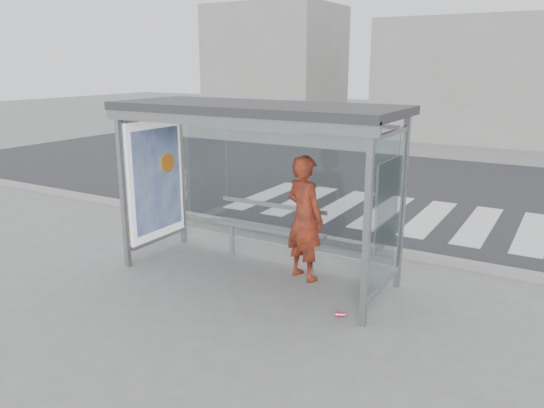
{
  "coord_description": "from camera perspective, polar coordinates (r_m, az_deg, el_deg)",
  "views": [
    {
      "loc": [
        4.05,
        -6.46,
        3.17
      ],
      "look_at": [
        0.16,
        0.2,
        1.12
      ],
      "focal_mm": 35.0,
      "sensor_mm": 36.0,
      "label": 1
    }
  ],
  "objects": [
    {
      "name": "ground",
      "position": [
        8.25,
        -1.7,
        -7.69
      ],
      "size": [
        80.0,
        80.0,
        0.0
      ],
      "primitive_type": "plane",
      "color": "slate",
      "rests_on": "ground"
    },
    {
      "name": "road",
      "position": [
        14.41,
        13.2,
        1.79
      ],
      "size": [
        30.0,
        10.0,
        0.01
      ],
      "primitive_type": "cube",
      "color": "#27272A",
      "rests_on": "ground"
    },
    {
      "name": "curb",
      "position": [
        9.84,
        4.33,
        -3.58
      ],
      "size": [
        30.0,
        0.18,
        0.12
      ],
      "primitive_type": "cube",
      "color": "gray",
      "rests_on": "ground"
    },
    {
      "name": "crosswalk",
      "position": [
        11.81,
        14.17,
        -1.14
      ],
      "size": [
        7.55,
        3.0,
        0.0
      ],
      "color": "silver",
      "rests_on": "ground"
    },
    {
      "name": "bus_shelter",
      "position": [
        7.97,
        -3.86,
        6.3
      ],
      "size": [
        4.25,
        1.65,
        2.62
      ],
      "color": "gray",
      "rests_on": "ground"
    },
    {
      "name": "building_left",
      "position": [
        28.21,
        0.42,
        14.53
      ],
      "size": [
        6.0,
        5.0,
        6.0
      ],
      "primitive_type": "cube",
      "color": "gray",
      "rests_on": "ground"
    },
    {
      "name": "building_center",
      "position": [
        24.8,
        21.39,
        12.34
      ],
      "size": [
        8.0,
        5.0,
        5.0
      ],
      "primitive_type": "cube",
      "color": "gray",
      "rests_on": "ground"
    },
    {
      "name": "person",
      "position": [
        7.88,
        3.52,
        -1.52
      ],
      "size": [
        0.8,
        0.66,
        1.89
      ],
      "primitive_type": "imported",
      "rotation": [
        0.0,
        0.0,
        2.79
      ],
      "color": "red",
      "rests_on": "ground"
    },
    {
      "name": "bench",
      "position": [
        8.57,
        -0.2,
        -2.67
      ],
      "size": [
        1.92,
        0.23,
        0.99
      ],
      "color": "gray",
      "rests_on": "ground"
    },
    {
      "name": "soda_can",
      "position": [
        7.04,
        7.33,
        -11.7
      ],
      "size": [
        0.13,
        0.11,
        0.06
      ],
      "primitive_type": "cylinder",
      "rotation": [
        0.0,
        1.57,
        0.45
      ],
      "color": "#E04272",
      "rests_on": "ground"
    }
  ]
}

